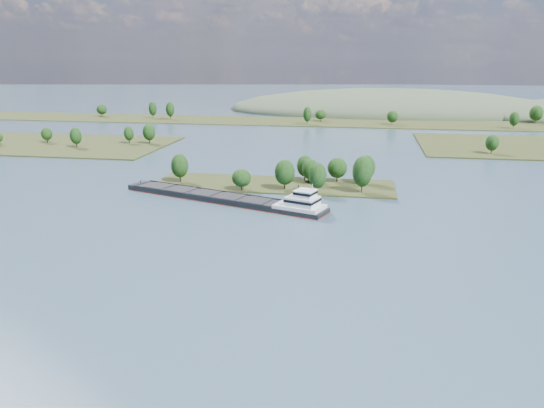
# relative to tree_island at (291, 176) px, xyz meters

# --- Properties ---
(ground) EXTENTS (1800.00, 1800.00, 0.00)m
(ground) POSITION_rel_tree_island_xyz_m (-7.72, -58.85, -4.35)
(ground) COLOR #37505F
(ground) RESTS_ON ground
(tree_island) EXTENTS (100.00, 31.63, 15.77)m
(tree_island) POSITION_rel_tree_island_xyz_m (0.00, 0.00, 0.00)
(tree_island) COLOR #293115
(tree_island) RESTS_ON ground
(back_shoreline) EXTENTS (900.00, 60.00, 15.74)m
(back_shoreline) POSITION_rel_tree_island_xyz_m (1.89, 221.01, -3.52)
(back_shoreline) COLOR #293115
(back_shoreline) RESTS_ON ground
(hill_west) EXTENTS (320.00, 160.00, 44.00)m
(hill_west) POSITION_rel_tree_island_xyz_m (52.28, 321.15, -4.35)
(hill_west) COLOR #3A4731
(hill_west) RESTS_ON ground
(cargo_barge) EXTENTS (83.14, 37.43, 11.44)m
(cargo_barge) POSITION_rel_tree_island_xyz_m (-17.29, -28.23, -2.90)
(cargo_barge) COLOR black
(cargo_barge) RESTS_ON ground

